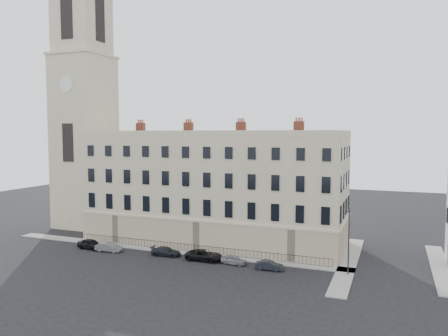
{
  "coord_description": "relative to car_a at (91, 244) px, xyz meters",
  "views": [
    {
      "loc": [
        17.75,
        -44.78,
        15.43
      ],
      "look_at": [
        -3.72,
        10.0,
        10.75
      ],
      "focal_mm": 35.0,
      "sensor_mm": 36.0,
      "label": 1
    }
  ],
  "objects": [
    {
      "name": "ground",
      "position": [
        19.73,
        -2.06,
        -0.67
      ],
      "size": [
        160.0,
        160.0,
        0.0
      ],
      "primitive_type": "plane",
      "color": "black",
      "rests_on": "ground"
    },
    {
      "name": "terrace",
      "position": [
        13.77,
        9.91,
        6.83
      ],
      "size": [
        36.22,
        12.22,
        17.0
      ],
      "color": "#C4B692",
      "rests_on": "ground"
    },
    {
      "name": "church_tower",
      "position": [
        -10.27,
        11.94,
        17.99
      ],
      "size": [
        8.0,
        8.13,
        44.0
      ],
      "color": "#C4B692",
      "rests_on": "ground"
    },
    {
      "name": "pavement_terrace",
      "position": [
        9.73,
        2.94,
        -0.61
      ],
      "size": [
        48.0,
        2.0,
        0.12
      ],
      "primitive_type": "cube",
      "color": "gray",
      "rests_on": "ground"
    },
    {
      "name": "pavement_east_return",
      "position": [
        32.73,
        5.94,
        -0.61
      ],
      "size": [
        2.0,
        24.0,
        0.12
      ],
      "primitive_type": "cube",
      "color": "gray",
      "rests_on": "ground"
    },
    {
      "name": "pavement_adjacent",
      "position": [
        42.73,
        7.94,
        -0.61
      ],
      "size": [
        2.0,
        20.0,
        0.12
      ],
      "primitive_type": "cube",
      "color": "gray",
      "rests_on": "ground"
    },
    {
      "name": "railings",
      "position": [
        13.73,
        3.34,
        -0.12
      ],
      "size": [
        35.0,
        0.04,
        0.96
      ],
      "color": "black",
      "rests_on": "ground"
    },
    {
      "name": "car_a",
      "position": [
        0.0,
        0.0,
        0.0
      ],
      "size": [
        4.09,
        2.03,
        1.34
      ],
      "primitive_type": "imported",
      "rotation": [
        0.0,
        0.0,
        1.46
      ],
      "color": "black",
      "rests_on": "ground"
    },
    {
      "name": "car_b",
      "position": [
        2.99,
        -0.17,
        -0.09
      ],
      "size": [
        3.64,
        1.59,
        1.16
      ],
      "primitive_type": "imported",
      "rotation": [
        0.0,
        0.0,
        1.67
      ],
      "color": "slate",
      "rests_on": "ground"
    },
    {
      "name": "car_c",
      "position": [
        10.96,
        0.77,
        -0.11
      ],
      "size": [
        3.96,
        1.83,
        1.12
      ],
      "primitive_type": "imported",
      "rotation": [
        0.0,
        0.0,
        1.64
      ],
      "color": "black",
      "rests_on": "ground"
    },
    {
      "name": "car_d",
      "position": [
        16.26,
        0.68,
        -0.03
      ],
      "size": [
        4.68,
        2.28,
        1.28
      ],
      "primitive_type": "imported",
      "rotation": [
        0.0,
        0.0,
        1.6
      ],
      "color": "black",
      "rests_on": "ground"
    },
    {
      "name": "car_e",
      "position": [
        20.17,
        0.52,
        -0.14
      ],
      "size": [
        3.26,
        1.62,
        1.07
      ],
      "primitive_type": "imported",
      "rotation": [
        0.0,
        0.0,
        1.46
      ],
      "color": "gray",
      "rests_on": "ground"
    },
    {
      "name": "car_f",
      "position": [
        24.62,
        -0.01,
        -0.14
      ],
      "size": [
        3.27,
        1.3,
        1.06
      ],
      "primitive_type": "imported",
      "rotation": [
        0.0,
        0.0,
        1.63
      ],
      "color": "#20232B",
      "rests_on": "ground"
    },
    {
      "name": "streetlamp",
      "position": [
        33.12,
        1.23,
        3.46
      ],
      "size": [
        0.17,
        1.61,
        7.45
      ],
      "rotation": [
        0.0,
        0.0,
        0.01
      ],
      "color": "#2B292E",
      "rests_on": "ground"
    }
  ]
}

